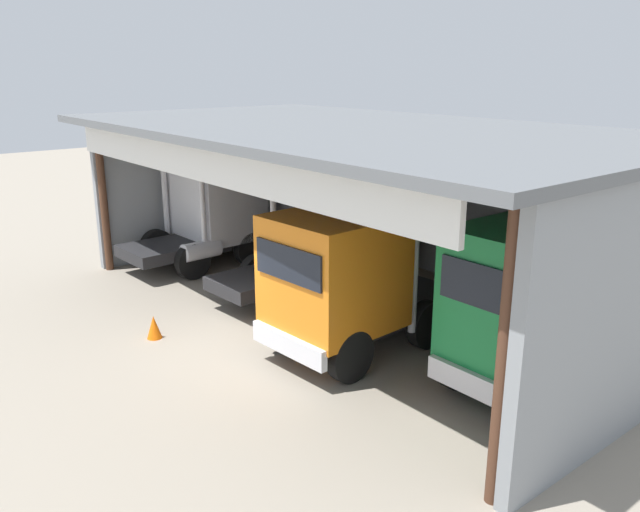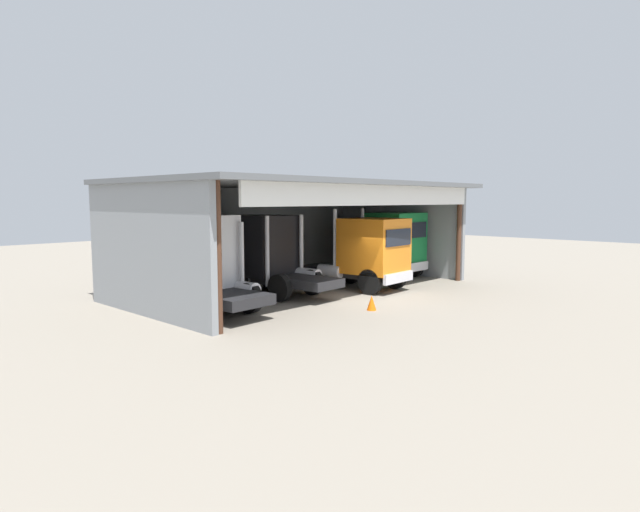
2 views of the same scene
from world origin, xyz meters
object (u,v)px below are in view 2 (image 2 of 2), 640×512
at_px(truck_black_yard_outside, 267,253).
at_px(truck_green_center_right_bay, 391,244).
at_px(traffic_cone, 372,303).
at_px(truck_white_center_bay, 199,262).
at_px(oil_drum, 192,283).
at_px(truck_orange_left_bay, 368,252).
at_px(tool_cart, 194,283).

relative_size(truck_black_yard_outside, truck_green_center_right_bay, 1.20).
bearing_deg(traffic_cone, truck_black_yard_outside, 92.65).
height_order(truck_green_center_right_bay, traffic_cone, truck_green_center_right_bay).
bearing_deg(truck_white_center_bay, oil_drum, 57.76).
relative_size(truck_orange_left_bay, traffic_cone, 9.40).
xyz_separation_m(truck_white_center_bay, truck_black_yard_outside, (4.35, 1.24, -0.06)).
relative_size(truck_black_yard_outside, truck_orange_left_bay, 1.04).
height_order(truck_orange_left_bay, traffic_cone, truck_orange_left_bay).
distance_m(tool_cart, traffic_cone, 8.03).
xyz_separation_m(truck_green_center_right_bay, tool_cart, (-9.98, 3.18, -1.31)).
distance_m(truck_black_yard_outside, truck_green_center_right_bay, 7.63).
distance_m(truck_black_yard_outside, traffic_cone, 5.75).
distance_m(truck_white_center_bay, tool_cart, 4.01).
bearing_deg(truck_black_yard_outside, truck_green_center_right_bay, -11.80).
bearing_deg(truck_white_center_bay, traffic_cone, -45.51).
distance_m(truck_black_yard_outside, truck_orange_left_bay, 4.57).
height_order(oil_drum, traffic_cone, oil_drum).
distance_m(truck_green_center_right_bay, tool_cart, 10.55).
bearing_deg(truck_green_center_right_bay, oil_drum, -20.01).
relative_size(truck_black_yard_outside, traffic_cone, 9.75).
bearing_deg(traffic_cone, truck_white_center_bay, 136.92).
bearing_deg(tool_cart, truck_green_center_right_bay, -17.67).
bearing_deg(truck_black_yard_outside, truck_white_center_bay, -167.19).
bearing_deg(truck_white_center_bay, truck_orange_left_bay, -11.95).
bearing_deg(tool_cart, truck_black_yard_outside, -39.64).
height_order(oil_drum, tool_cart, tool_cart).
height_order(truck_white_center_bay, tool_cart, truck_white_center_bay).
relative_size(truck_orange_left_bay, oil_drum, 6.04).
xyz_separation_m(truck_white_center_bay, oil_drum, (2.09, 3.65, -1.43)).
bearing_deg(truck_orange_left_bay, truck_black_yard_outside, -37.87).
distance_m(truck_white_center_bay, truck_black_yard_outside, 4.52).
relative_size(truck_white_center_bay, truck_orange_left_bay, 0.87).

